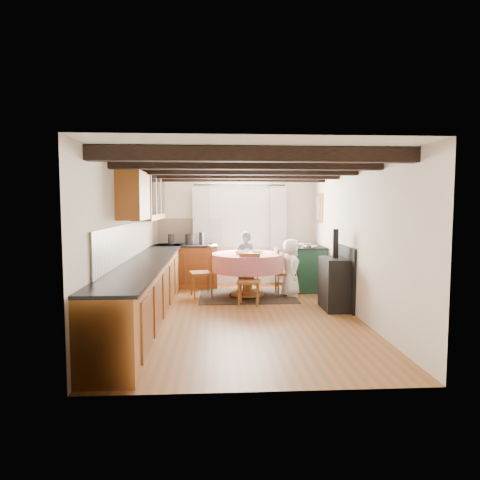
{
  "coord_description": "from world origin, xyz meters",
  "views": [
    {
      "loc": [
        -0.42,
        -6.59,
        1.77
      ],
      "look_at": [
        0.0,
        0.8,
        1.15
      ],
      "focal_mm": 31.58,
      "sensor_mm": 36.0,
      "label": 1
    }
  ],
  "objects": [
    {
      "name": "chair_near",
      "position": [
        0.15,
        0.73,
        0.45
      ],
      "size": [
        0.46,
        0.47,
        0.91
      ],
      "primitive_type": null,
      "rotation": [
        0.0,
        0.0,
        -0.19
      ],
      "color": "brown",
      "rests_on": "floor"
    },
    {
      "name": "bowl_b",
      "position": [
        0.04,
        1.3,
        0.86
      ],
      "size": [
        0.29,
        0.29,
        0.07
      ],
      "primitive_type": "imported",
      "rotation": [
        0.0,
        0.0,
        3.8
      ],
      "color": "silver",
      "rests_on": "dining_table"
    },
    {
      "name": "child_right",
      "position": [
        1.01,
        1.41,
        0.56
      ],
      "size": [
        0.41,
        0.58,
        1.11
      ],
      "primitive_type": "imported",
      "rotation": [
        0.0,
        0.0,
        1.46
      ],
      "color": "white",
      "rests_on": "floor"
    },
    {
      "name": "beam_c",
      "position": [
        0.0,
        0.0,
        2.31
      ],
      "size": [
        3.6,
        0.16,
        0.16
      ],
      "primitive_type": "cube",
      "color": "black",
      "rests_on": "ceiling"
    },
    {
      "name": "ceiling",
      "position": [
        0.0,
        0.0,
        2.4
      ],
      "size": [
        3.6,
        5.5,
        0.0
      ],
      "primitive_type": "cube",
      "color": "white",
      "rests_on": "ground"
    },
    {
      "name": "child_far",
      "position": [
        0.2,
        2.16,
        0.61
      ],
      "size": [
        0.46,
        0.31,
        1.22
      ],
      "primitive_type": "imported",
      "rotation": [
        0.0,
        0.0,
        3.09
      ],
      "color": "#3F4B50",
      "rests_on": "floor"
    },
    {
      "name": "wall_cabinet_glass",
      "position": [
        -1.63,
        1.2,
        1.95
      ],
      "size": [
        0.34,
        1.8,
        0.9
      ],
      "primitive_type": "cube",
      "color": "brown",
      "rests_on": "wall_left"
    },
    {
      "name": "cup",
      "position": [
        0.18,
        1.47,
        0.88
      ],
      "size": [
        0.12,
        0.12,
        0.09
      ],
      "primitive_type": "imported",
      "rotation": [
        0.0,
        0.0,
        5.94
      ],
      "color": "silver",
      "rests_on": "dining_table"
    },
    {
      "name": "rug",
      "position": [
        0.18,
        1.46,
        0.01
      ],
      "size": [
        1.84,
        1.43,
        0.01
      ],
      "primitive_type": "cube",
      "color": "black",
      "rests_on": "floor"
    },
    {
      "name": "wall_cabinet_solid",
      "position": [
        -1.63,
        -0.3,
        1.9
      ],
      "size": [
        0.34,
        0.9,
        0.7
      ],
      "primitive_type": "cube",
      "color": "brown",
      "rests_on": "wall_left"
    },
    {
      "name": "beam_e",
      "position": [
        0.0,
        2.0,
        2.31
      ],
      "size": [
        3.6,
        0.16,
        0.16
      ],
      "primitive_type": "cube",
      "color": "black",
      "rests_on": "ceiling"
    },
    {
      "name": "window_pane",
      "position": [
        0.1,
        2.74,
        1.6
      ],
      "size": [
        1.2,
        0.01,
        1.4
      ],
      "primitive_type": "cube",
      "color": "white",
      "rests_on": "wall_back"
    },
    {
      "name": "splash_left",
      "position": [
        -1.78,
        0.3,
        1.2
      ],
      "size": [
        0.02,
        4.5,
        0.55
      ],
      "primitive_type": "cube",
      "color": "beige",
      "rests_on": "wall_left"
    },
    {
      "name": "wall_front",
      "position": [
        0.0,
        -2.75,
        1.2
      ],
      "size": [
        3.6,
        0.0,
        2.4
      ],
      "primitive_type": "cube",
      "color": "silver",
      "rests_on": "ground"
    },
    {
      "name": "wall_left",
      "position": [
        -1.8,
        0.0,
        1.2
      ],
      "size": [
        0.0,
        5.5,
        2.4
      ],
      "primitive_type": "cube",
      "color": "silver",
      "rests_on": "ground"
    },
    {
      "name": "splash_back",
      "position": [
        -1.0,
        2.73,
        1.2
      ],
      "size": [
        1.4,
        0.02,
        0.55
      ],
      "primitive_type": "cube",
      "color": "beige",
      "rests_on": "wall_back"
    },
    {
      "name": "base_cabinet_left",
      "position": [
        -1.5,
        0.0,
        0.44
      ],
      "size": [
        0.6,
        5.3,
        0.88
      ],
      "primitive_type": "cube",
      "color": "brown",
      "rests_on": "floor"
    },
    {
      "name": "aga_range",
      "position": [
        1.47,
        2.05,
        0.47
      ],
      "size": [
        0.66,
        1.01,
        0.93
      ],
      "primitive_type": null,
      "color": "#183929",
      "rests_on": "floor"
    },
    {
      "name": "beam_a",
      "position": [
        0.0,
        -2.0,
        2.31
      ],
      "size": [
        3.6,
        0.16,
        0.16
      ],
      "primitive_type": "cube",
      "color": "black",
      "rests_on": "ceiling"
    },
    {
      "name": "window_frame",
      "position": [
        0.1,
        2.73,
        1.6
      ],
      "size": [
        1.34,
        0.03,
        1.54
      ],
      "primitive_type": "cube",
      "color": "white",
      "rests_on": "wall_back"
    },
    {
      "name": "bowl_a",
      "position": [
        0.37,
        1.52,
        0.86
      ],
      "size": [
        0.3,
        0.3,
        0.05
      ],
      "primitive_type": "imported",
      "rotation": [
        0.0,
        0.0,
        0.61
      ],
      "color": "silver",
      "rests_on": "dining_table"
    },
    {
      "name": "floor",
      "position": [
        0.0,
        0.0,
        0.0
      ],
      "size": [
        3.6,
        5.5,
        0.0
      ],
      "primitive_type": "cube",
      "color": "brown",
      "rests_on": "ground"
    },
    {
      "name": "beam_d",
      "position": [
        0.0,
        1.0,
        2.31
      ],
      "size": [
        3.6,
        0.16,
        0.16
      ],
      "primitive_type": "cube",
      "color": "black",
      "rests_on": "ceiling"
    },
    {
      "name": "wall_plate",
      "position": [
        1.05,
        2.72,
        1.7
      ],
      "size": [
        0.3,
        0.02,
        0.3
      ],
      "primitive_type": "cylinder",
      "rotation": [
        1.57,
        0.0,
        0.0
      ],
      "color": "silver",
      "rests_on": "wall_back"
    },
    {
      "name": "dining_table",
      "position": [
        0.18,
        1.46,
        0.42
      ],
      "size": [
        1.38,
        1.38,
        0.83
      ],
      "primitive_type": null,
      "color": "#E77C7E",
      "rests_on": "floor"
    },
    {
      "name": "wall_right",
      "position": [
        1.8,
        0.0,
        1.2
      ],
      "size": [
        0.0,
        5.5,
        2.4
      ],
      "primitive_type": "cube",
      "color": "silver",
      "rests_on": "ground"
    },
    {
      "name": "worktop_left",
      "position": [
        -1.48,
        0.0,
        0.9
      ],
      "size": [
        0.64,
        5.3,
        0.04
      ],
      "primitive_type": "cube",
      "color": "black",
      "rests_on": "base_cabinet_left"
    },
    {
      "name": "canister_wide",
      "position": [
        -0.98,
        2.47,
        1.03
      ],
      "size": [
        0.2,
        0.2,
        0.22
      ],
      "primitive_type": "cylinder",
      "color": "#262628",
      "rests_on": "worktop_back"
    },
    {
      "name": "canister_tall",
      "position": [
        -1.39,
        2.5,
        1.03
      ],
      "size": [
        0.13,
        0.13,
        0.23
      ],
      "primitive_type": "cylinder",
      "color": "#262628",
      "rests_on": "worktop_back"
    },
    {
      "name": "beam_b",
      "position": [
        0.0,
        -1.0,
        2.31
      ],
      "size": [
        3.6,
        0.16,
        0.16
      ],
      "primitive_type": "cube",
      "color": "black",
      "rests_on": "ceiling"
    },
    {
      "name": "wall_back",
      "position": [
        0.0,
        2.75,
        1.2
      ],
      "size": [
        3.6,
        0.0,
        2.4
      ],
      "primitive_type": "cube",
      "color": "silver",
      "rests_on": "ground"
    },
    {
      "name": "curtain_rod",
      "position": [
        0.1,
        2.65,
        2.2
      ],
      "size": [
        2.0,
        0.03,
        0.03
      ],
      "primitive_type": "cylinder",
      "rotation": [
        0.0,
        1.57,
        0.0
      ],
      "color": "black",
      "rests_on": "wall_back"
    },
    {
      "name": "worktop_back",
      "position": [
        -1.05,
        2.43,
        0.9
      ],
      "size": [
        1.3,
        0.64,
        0.04
      ],
      "primitive_type": "cube",
      "color": "black",
      "rests_on": "base_cabinet_back"
    },
    {
      "name": "wall_picture",
      "position": [
        1.77,
        2.3,
        1.7
      ],
      "size": [
        0.04,
        0.5,
        0.6
      ],
      "primitive_type": "cube",
      "color": "gold",
      "rests_on": "wall_right"
    },
    {
      "name": "chair_right",
      "position": [
        0.92,
        1.54,
        0.46
      ],
      "size": [
        0.42,
        0.4,
        0.92
      ],
      "primitive_type": null,
      "rotation": [
        0.0,
        0.0,
        1.58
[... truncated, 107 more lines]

